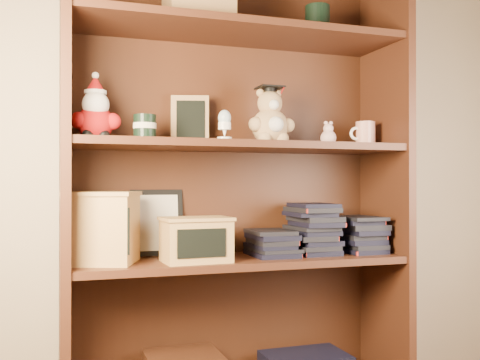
# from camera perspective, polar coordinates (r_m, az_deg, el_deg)

# --- Properties ---
(bookcase) EXTENTS (1.20, 0.35, 1.60)m
(bookcase) POSITION_cam_1_polar(r_m,az_deg,el_deg) (2.01, -0.53, -1.19)
(bookcase) COLOR #432113
(bookcase) RESTS_ON ground
(shelf_lower) EXTENTS (1.14, 0.33, 0.02)m
(shelf_lower) POSITION_cam_1_polar(r_m,az_deg,el_deg) (1.98, 0.00, -8.22)
(shelf_lower) COLOR #432113
(shelf_lower) RESTS_ON ground
(shelf_upper) EXTENTS (1.14, 0.33, 0.02)m
(shelf_upper) POSITION_cam_1_polar(r_m,az_deg,el_deg) (1.96, 0.00, 3.43)
(shelf_upper) COLOR #432113
(shelf_upper) RESTS_ON ground
(santa_plush) EXTENTS (0.16, 0.12, 0.23)m
(santa_plush) POSITION_cam_1_polar(r_m,az_deg,el_deg) (1.87, -14.47, 6.54)
(santa_plush) COLOR #A50F0F
(santa_plush) RESTS_ON shelf_upper
(teachers_tin) EXTENTS (0.08, 0.08, 0.09)m
(teachers_tin) POSITION_cam_1_polar(r_m,az_deg,el_deg) (1.89, -9.65, 5.30)
(teachers_tin) COLOR black
(teachers_tin) RESTS_ON shelf_upper
(chalkboard_plaque) EXTENTS (0.14, 0.09, 0.18)m
(chalkboard_plaque) POSITION_cam_1_polar(r_m,az_deg,el_deg) (2.04, -5.10, 6.02)
(chalkboard_plaque) COLOR #9E7547
(chalkboard_plaque) RESTS_ON shelf_upper
(egg_cup) EXTENTS (0.05, 0.05, 0.10)m
(egg_cup) POSITION_cam_1_polar(r_m,az_deg,el_deg) (1.87, -1.58, 5.70)
(egg_cup) COLOR white
(egg_cup) RESTS_ON shelf_upper
(grad_teddy_bear) EXTENTS (0.17, 0.15, 0.21)m
(grad_teddy_bear) POSITION_cam_1_polar(r_m,az_deg,el_deg) (2.00, 3.12, 5.99)
(grad_teddy_bear) COLOR tan
(grad_teddy_bear) RESTS_ON shelf_upper
(pink_figurine) EXTENTS (0.06, 0.06, 0.09)m
(pink_figurine) POSITION_cam_1_polar(r_m,az_deg,el_deg) (2.10, 8.96, 4.47)
(pink_figurine) COLOR beige
(pink_figurine) RESTS_ON shelf_upper
(teacher_mug) EXTENTS (0.10, 0.07, 0.09)m
(teacher_mug) POSITION_cam_1_polar(r_m,az_deg,el_deg) (2.18, 12.57, 4.60)
(teacher_mug) COLOR silver
(teacher_mug) RESTS_ON shelf_upper
(certificate_frame) EXTENTS (0.19, 0.05, 0.24)m
(certificate_frame) POSITION_cam_1_polar(r_m,az_deg,el_deg) (2.03, -8.45, -4.30)
(certificate_frame) COLOR black
(certificate_frame) RESTS_ON shelf_lower
(treats_box) EXTENTS (0.27, 0.27, 0.23)m
(treats_box) POSITION_cam_1_polar(r_m,az_deg,el_deg) (1.87, -13.73, -4.66)
(treats_box) COLOR tan
(treats_box) RESTS_ON shelf_lower
(pencils_box) EXTENTS (0.23, 0.17, 0.15)m
(pencils_box) POSITION_cam_1_polar(r_m,az_deg,el_deg) (1.85, -4.49, -6.01)
(pencils_box) COLOR tan
(pencils_box) RESTS_ON shelf_lower
(book_stack_left) EXTENTS (0.14, 0.20, 0.10)m
(book_stack_left) POSITION_cam_1_polar(r_m,az_deg,el_deg) (2.01, 3.33, -6.35)
(book_stack_left) COLOR black
(book_stack_left) RESTS_ON shelf_lower
(book_stack_mid) EXTENTS (0.14, 0.20, 0.18)m
(book_stack_mid) POSITION_cam_1_polar(r_m,az_deg,el_deg) (2.07, 7.41, -5.06)
(book_stack_mid) COLOR black
(book_stack_mid) RESTS_ON shelf_lower
(book_stack_right) EXTENTS (0.14, 0.20, 0.13)m
(book_stack_right) POSITION_cam_1_polar(r_m,az_deg,el_deg) (2.16, 12.06, -5.49)
(book_stack_right) COLOR black
(book_stack_right) RESTS_ON shelf_lower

